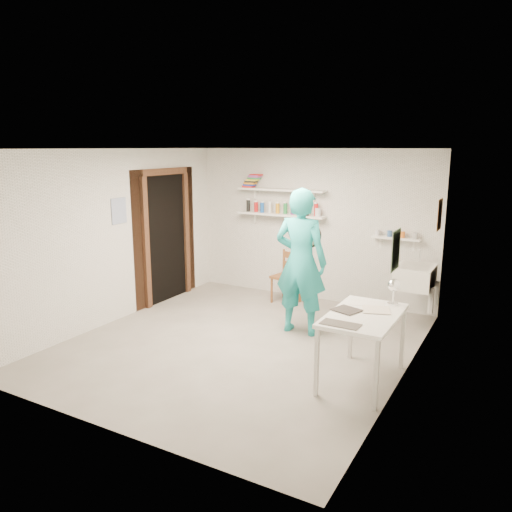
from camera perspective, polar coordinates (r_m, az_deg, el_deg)
The scene contains 27 objects.
floor at distance 6.39m, azimuth -1.76°, elevation -10.01°, with size 4.00×4.50×0.02m, color slate.
ceiling at distance 5.91m, azimuth -1.92°, elevation 12.25°, with size 4.00×4.50×0.02m, color silver.
wall_back at distance 8.02m, azimuth 6.46°, elevation 3.54°, with size 4.00×0.02×2.40m, color silver.
wall_front at distance 4.31m, azimuth -17.46°, elevation -4.69°, with size 4.00×0.02×2.40m, color silver.
wall_left at distance 7.25m, azimuth -15.63°, elevation 2.21°, with size 0.02×4.50×2.40m, color silver.
wall_right at distance 5.31m, azimuth 17.13°, elevation -1.48°, with size 0.02×4.50×2.40m, color silver.
doorway_recess at distance 8.04m, azimuth -10.22°, elevation 1.99°, with size 0.02×0.90×2.00m, color black.
corridor_box at distance 8.49m, azimuth -13.96°, elevation 2.71°, with size 1.40×1.50×2.10m, color brown.
door_lintel at distance 7.91m, azimuth -10.40°, elevation 9.48°, with size 0.06×1.05×0.10m, color brown.
door_jamb_near at distance 7.65m, azimuth -12.46°, elevation 1.37°, with size 0.06×0.10×2.00m, color brown.
door_jamb_far at distance 8.42m, azimuth -7.98°, elevation 2.53°, with size 0.06×0.10×2.00m, color brown.
shelf_lower at distance 8.09m, azimuth 2.85°, elevation 4.74°, with size 1.50×0.22×0.03m, color white.
shelf_upper at distance 8.05m, azimuth 2.88°, elevation 7.57°, with size 1.50×0.22×0.03m, color white.
ledge_shelf at distance 7.55m, azimuth 15.68°, elevation 1.97°, with size 0.70×0.14×0.03m, color white.
poster_left at distance 7.22m, azimuth -15.39°, elevation 5.00°, with size 0.01×0.28×0.36m, color #334C7F.
poster_right_a at distance 7.00m, azimuth 20.26°, elevation 4.46°, with size 0.01×0.34×0.42m, color #995933.
poster_right_b at distance 4.73m, azimuth 15.70°, elevation 0.67°, with size 0.01×0.30×0.38m, color #3F724C.
belfast_sink at distance 7.10m, azimuth 17.73°, elevation -2.26°, with size 0.48×0.60×0.30m, color white.
man at distance 6.50m, azimuth 5.14°, elevation -0.67°, with size 0.70×0.46×1.92m, color #22ABAC.
wall_clock at distance 6.63m, azimuth 6.03°, elevation 2.40°, with size 0.35×0.35×0.04m, color beige.
wooden_chair at distance 7.87m, azimuth 3.45°, elevation -2.40°, with size 0.39×0.37×0.83m, color brown.
work_table at distance 5.39m, azimuth 12.04°, elevation -10.23°, with size 0.67×1.12×0.75m, color white.
desk_lamp at distance 5.57m, azimuth 15.49°, elevation -3.22°, with size 0.14×0.14×0.14m, color silver.
spray_cans at distance 8.08m, azimuth 2.85°, elevation 5.45°, with size 1.32×0.06×0.17m.
book_stack at distance 8.28m, azimuth -0.44°, elevation 8.60°, with size 0.32×0.14×0.22m.
ledge_pots at distance 7.54m, azimuth 15.71°, elevation 2.42°, with size 0.48×0.07×0.09m.
papers at distance 5.26m, azimuth 12.23°, elevation -6.38°, with size 0.30×0.22×0.02m.
Camera 1 is at (3.03, -5.07, 2.42)m, focal length 35.00 mm.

